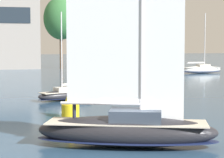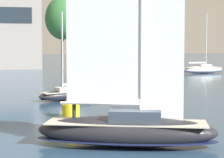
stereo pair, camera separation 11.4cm
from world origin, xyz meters
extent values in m
plane|color=#2D4C6B|center=(0.00, 0.00, 0.00)|extent=(400.00, 400.00, 0.00)
cylinder|color=brown|center=(6.76, 72.01, 4.11)|extent=(0.66, 0.66, 8.22)
ellipsoid|color=#336B38|center=(6.76, 72.01, 10.71)|extent=(7.40, 7.40, 9.04)
ellipsoid|color=#232328|center=(0.00, 0.00, 0.80)|extent=(9.68, 5.79, 1.59)
ellipsoid|color=#19234C|center=(0.00, 0.00, 0.36)|extent=(9.78, 5.85, 0.19)
cube|color=beige|center=(0.00, 0.00, 1.26)|extent=(8.48, 5.00, 0.06)
cube|color=#333D4C|center=(0.44, -0.17, 1.62)|extent=(3.10, 2.65, 0.66)
cylinder|color=silver|center=(0.70, -0.27, 7.15)|extent=(0.19, 0.19, 11.70)
cylinder|color=silver|center=(-1.27, 0.49, 2.23)|extent=(3.99, 1.65, 0.16)
cube|color=white|center=(-1.11, 0.42, 7.03)|extent=(3.63, 1.41, 9.60)
cube|color=white|center=(1.76, -0.67, 4.51)|extent=(1.93, 0.76, 6.44)
cylinder|color=#232838|center=(-2.51, 1.30, 1.72)|extent=(0.26, 0.26, 0.85)
cylinder|color=silver|center=(-2.51, 1.30, 2.47)|extent=(0.44, 0.44, 0.65)
sphere|color=tan|center=(-2.51, 1.30, 2.91)|extent=(0.24, 0.24, 0.24)
ellipsoid|color=#232328|center=(-0.21, 19.28, 0.50)|extent=(6.11, 3.86, 1.01)
ellipsoid|color=#19234C|center=(-0.21, 19.28, 0.23)|extent=(6.17, 3.90, 0.12)
cube|color=beige|center=(-0.21, 19.28, 0.81)|extent=(5.35, 3.33, 0.06)
cube|color=silver|center=(-0.48, 19.17, 1.05)|extent=(1.98, 1.72, 0.42)
cylinder|color=silver|center=(-0.65, 19.10, 4.55)|extent=(0.12, 0.12, 7.42)
cylinder|color=silver|center=(0.58, 19.62, 1.43)|extent=(2.49, 1.14, 0.10)
cylinder|color=silver|center=(0.58, 19.62, 1.51)|extent=(2.27, 1.09, 0.16)
ellipsoid|color=maroon|center=(17.51, 47.81, 0.75)|extent=(5.86, 9.00, 1.49)
ellipsoid|color=#19234C|center=(17.51, 47.81, 0.34)|extent=(5.92, 9.09, 0.18)
cube|color=beige|center=(17.51, 47.81, 1.19)|extent=(5.07, 7.88, 0.06)
cube|color=beige|center=(17.33, 47.41, 1.52)|extent=(2.58, 2.95, 0.61)
cylinder|color=silver|center=(17.22, 47.17, 6.70)|extent=(0.18, 0.18, 10.96)
cylinder|color=silver|center=(18.04, 48.97, 2.09)|extent=(1.77, 3.65, 0.15)
cylinder|color=silver|center=(18.04, 48.97, 2.20)|extent=(1.69, 3.33, 0.24)
ellipsoid|color=white|center=(28.98, 50.33, 0.66)|extent=(7.81, 2.51, 1.31)
ellipsoid|color=#19234C|center=(28.98, 50.33, 0.30)|extent=(7.89, 2.53, 0.16)
cube|color=silver|center=(28.98, 50.33, 1.05)|extent=(6.87, 2.12, 0.06)
cube|color=beige|center=(29.36, 50.35, 1.35)|extent=(2.23, 1.61, 0.54)
cylinder|color=silver|center=(29.60, 50.36, 5.90)|extent=(0.15, 0.15, 9.65)
cylinder|color=silver|center=(27.86, 50.28, 1.85)|extent=(3.48, 0.29, 0.13)
cylinder|color=white|center=(27.86, 50.28, 1.94)|extent=(3.13, 0.35, 0.21)
cylinder|color=yellow|center=(-1.39, 9.61, 0.48)|extent=(1.28, 1.28, 0.96)
cone|color=yellow|center=(-1.39, 9.61, 1.55)|extent=(0.96, 0.96, 1.17)
sphere|color=#F2F266|center=(-1.39, 9.61, 2.21)|extent=(0.16, 0.16, 0.16)
camera|label=1|loc=(-6.37, -21.37, 5.32)|focal=70.00mm
camera|label=2|loc=(-6.25, -21.40, 5.32)|focal=70.00mm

